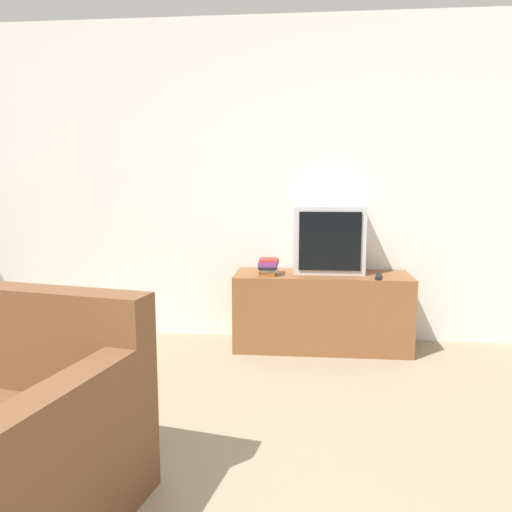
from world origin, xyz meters
name	(u,v)px	position (x,y,z in m)	size (l,w,h in m)	color
wall_back	(221,182)	(0.00, 3.03, 1.30)	(9.00, 0.06, 2.60)	white
tv_stand	(322,311)	(0.83, 2.75, 0.30)	(1.36, 0.46, 0.59)	brown
television	(329,239)	(0.88, 2.83, 0.86)	(0.55, 0.30, 0.53)	silver
book_stack	(268,266)	(0.42, 2.70, 0.66)	(0.16, 0.23, 0.12)	#995623
remote_on_stand	(379,276)	(1.25, 2.62, 0.61)	(0.07, 0.19, 0.02)	black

